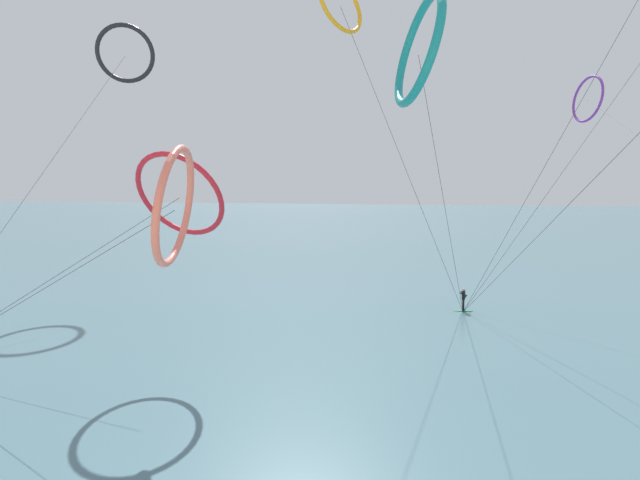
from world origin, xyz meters
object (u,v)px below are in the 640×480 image
Objects in this scene: kite_crimson at (179,195)px; kite_charcoal at (125,54)px; kite_coral at (174,207)px; kite_violet at (588,99)px; kite_teal at (418,50)px; surfer_emerald at (463,301)px; kite_amber at (341,5)px.

kite_crimson is 28.09m from kite_charcoal.
kite_coral is 33.79m from kite_charcoal.
kite_crimson is 0.30× the size of kite_violet.
kite_charcoal is 0.51× the size of kite_violet.
kite_coral is 0.32× the size of kite_violet.
kite_coral is 0.63× the size of kite_charcoal.
kite_violet is (30.23, 38.80, 9.73)m from kite_crimson.
kite_violet is at bearing -176.34° from kite_charcoal.
kite_teal is 1.12× the size of kite_coral.
kite_teal reaches higher than surfer_emerald.
surfer_emerald is at bearing -14.07° from kite_amber.
kite_amber is (-4.49, 4.63, 3.83)m from kite_teal.
kite_coral is (-9.33, -7.16, -7.25)m from kite_teal.
kite_teal is at bearing -44.99° from kite_violet.
kite_coral is (-12.85, -19.40, 7.71)m from surfer_emerald.
kite_charcoal is (-30.17, 6.71, 20.35)m from surfer_emerald.
kite_amber is at bearing 146.62° from kite_coral.
kite_violet reaches higher than kite_crimson.
kite_amber is 39.92m from kite_violet.
kite_teal reaches higher than kite_coral.
kite_crimson is 6.23m from kite_coral.
kite_crimson is (-15.37, -13.72, 8.00)m from surfer_emerald.
kite_teal is at bearing 126.03° from kite_charcoal.
kite_coral is at bearing 105.02° from kite_charcoal.
kite_amber reaches higher than kite_violet.
surfer_emerald is 0.09× the size of kite_teal.
kite_crimson is 0.60× the size of kite_charcoal.
kite_amber is 14.43m from kite_crimson.
kite_teal is 0.70× the size of kite_charcoal.
kite_amber is 1.36× the size of kite_crimson.
kite_charcoal reaches higher than kite_coral.
kite_amber reaches higher than kite_coral.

